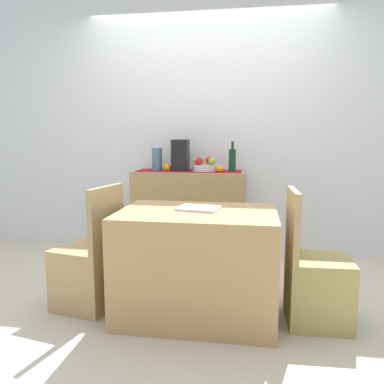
{
  "coord_description": "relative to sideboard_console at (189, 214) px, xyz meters",
  "views": [
    {
      "loc": [
        0.49,
        -2.94,
        1.25
      ],
      "look_at": [
        -0.04,
        0.38,
        0.75
      ],
      "focal_mm": 36.11,
      "sensor_mm": 36.0,
      "label": 1
    }
  ],
  "objects": [
    {
      "name": "wine_bottle",
      "position": [
        0.44,
        0.0,
        0.56
      ],
      "size": [
        0.07,
        0.07,
        0.3
      ],
      "color": "#133821",
      "rests_on": "sideboard_console"
    },
    {
      "name": "apple_front",
      "position": [
        0.08,
        0.01,
        0.55
      ],
      "size": [
        0.07,
        0.07,
        0.07
      ],
      "primitive_type": "sphere",
      "color": "gold",
      "rests_on": "fruit_bowl"
    },
    {
      "name": "table_runner",
      "position": [
        0.0,
        0.0,
        0.45
      ],
      "size": [
        1.06,
        0.32,
        0.01
      ],
      "primitive_type": "cube",
      "color": "maroon",
      "rests_on": "sideboard_console"
    },
    {
      "name": "apple_upper",
      "position": [
        0.24,
        -0.04,
        0.55
      ],
      "size": [
        0.07,
        0.07,
        0.07
      ],
      "primitive_type": "sphere",
      "color": "#86B03A",
      "rests_on": "fruit_bowl"
    },
    {
      "name": "sideboard_console",
      "position": [
        0.0,
        0.0,
        0.0
      ],
      "size": [
        1.13,
        0.42,
        0.89
      ],
      "primitive_type": "cube",
      "color": "tan",
      "rests_on": "ground"
    },
    {
      "name": "coffee_maker",
      "position": [
        -0.09,
        0.0,
        0.6
      ],
      "size": [
        0.16,
        0.18,
        0.32
      ],
      "primitive_type": "cube",
      "color": "black",
      "rests_on": "sideboard_console"
    },
    {
      "name": "apple_rear",
      "position": [
        0.11,
        -0.05,
        0.55
      ],
      "size": [
        0.08,
        0.08,
        0.08
      ],
      "primitive_type": "sphere",
      "color": "red",
      "rests_on": "fruit_bowl"
    },
    {
      "name": "orange_loose_mid",
      "position": [
        -0.21,
        -0.06,
        0.48
      ],
      "size": [
        0.08,
        0.08,
        0.08
      ],
      "primitive_type": "sphere",
      "color": "orange",
      "rests_on": "sideboard_console"
    },
    {
      "name": "dining_table",
      "position": [
        0.28,
        -1.31,
        -0.07
      ],
      "size": [
        1.07,
        0.74,
        0.74
      ],
      "primitive_type": "cube",
      "color": "#AC8553",
      "rests_on": "ground"
    },
    {
      "name": "ceramic_vase",
      "position": [
        -0.33,
        0.0,
        0.56
      ],
      "size": [
        0.1,
        0.1,
        0.23
      ],
      "primitive_type": "cylinder",
      "color": "slate",
      "rests_on": "sideboard_console"
    },
    {
      "name": "chair_by_corner",
      "position": [
        1.07,
        -1.31,
        -0.18
      ],
      "size": [
        0.41,
        0.41,
        0.9
      ],
      "color": "#9D8F4F",
      "rests_on": "ground"
    },
    {
      "name": "orange_loose_far",
      "position": [
        0.32,
        -0.1,
        0.48
      ],
      "size": [
        0.07,
        0.07,
        0.07
      ],
      "primitive_type": "sphere",
      "color": "orange",
      "rests_on": "sideboard_console"
    },
    {
      "name": "ground_plane",
      "position": [
        0.15,
        -0.92,
        -0.45
      ],
      "size": [
        6.4,
        6.4,
        0.02
      ],
      "primitive_type": "cube",
      "color": "beige",
      "rests_on": "ground"
    },
    {
      "name": "chair_near_window",
      "position": [
        -0.52,
        -1.31,
        -0.18
      ],
      "size": [
        0.47,
        0.47,
        0.9
      ],
      "color": "tan",
      "rests_on": "ground"
    },
    {
      "name": "apple_right",
      "position": [
        0.2,
        0.08,
        0.55
      ],
      "size": [
        0.08,
        0.08,
        0.08
      ],
      "primitive_type": "sphere",
      "color": "red",
      "rests_on": "fruit_bowl"
    },
    {
      "name": "fruit_bowl",
      "position": [
        0.17,
        0.0,
        0.48
      ],
      "size": [
        0.27,
        0.27,
        0.06
      ],
      "primitive_type": "cylinder",
      "color": "silver",
      "rests_on": "table_runner"
    },
    {
      "name": "apple_left",
      "position": [
        0.12,
        0.05,
        0.55
      ],
      "size": [
        0.07,
        0.07,
        0.07
      ],
      "primitive_type": "sphere",
      "color": "gold",
      "rests_on": "fruit_bowl"
    },
    {
      "name": "open_book",
      "position": [
        0.28,
        -1.26,
        0.31
      ],
      "size": [
        0.32,
        0.26,
        0.02
      ],
      "primitive_type": "cube",
      "rotation": [
        0.0,
        0.0,
        -0.2
      ],
      "color": "white",
      "rests_on": "dining_table"
    },
    {
      "name": "room_wall_rear",
      "position": [
        0.15,
        0.26,
        0.91
      ],
      "size": [
        6.4,
        0.06,
        2.7
      ],
      "primitive_type": "cube",
      "color": "silver",
      "rests_on": "ground"
    }
  ]
}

